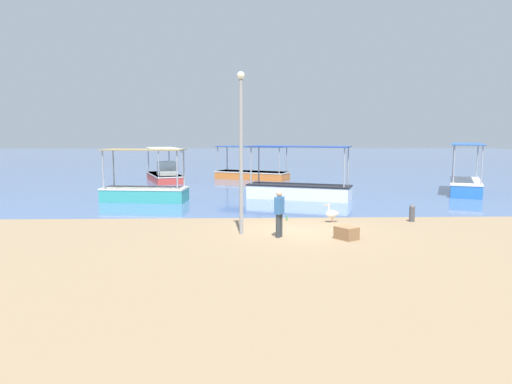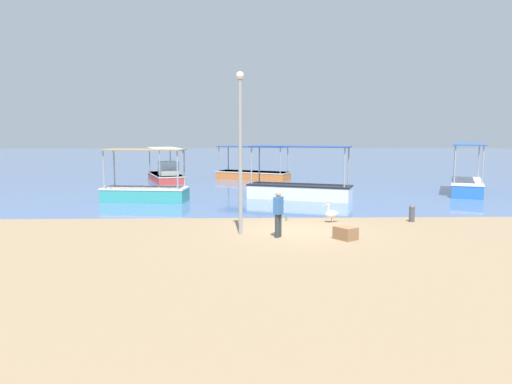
# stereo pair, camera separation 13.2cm
# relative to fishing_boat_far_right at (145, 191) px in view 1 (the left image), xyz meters

# --- Properties ---
(ground) EXTENTS (120.00, 120.00, 0.00)m
(ground) POSITION_rel_fishing_boat_far_right_xyz_m (7.34, -8.45, -0.56)
(ground) COLOR #856D50
(harbor_water) EXTENTS (110.00, 90.00, 0.00)m
(harbor_water) POSITION_rel_fishing_boat_far_right_xyz_m (7.34, 39.55, -0.56)
(harbor_water) COLOR #45608F
(harbor_water) RESTS_ON ground
(fishing_boat_far_right) EXTENTS (4.73, 2.36, 2.83)m
(fishing_boat_far_right) POSITION_rel_fishing_boat_far_right_xyz_m (0.00, 0.00, 0.00)
(fishing_boat_far_right) COLOR teal
(fishing_boat_far_right) RESTS_ON harbor_water
(fishing_boat_center) EXTENTS (3.80, 5.86, 3.04)m
(fishing_boat_center) POSITION_rel_fishing_boat_far_right_xyz_m (19.04, 2.91, 0.02)
(fishing_boat_center) COLOR blue
(fishing_boat_center) RESTS_ON harbor_water
(fishing_boat_far_left) EXTENTS (3.59, 5.83, 2.52)m
(fishing_boat_far_left) POSITION_rel_fishing_boat_far_right_xyz_m (-0.51, 10.85, 0.04)
(fishing_boat_far_left) COLOR #C93F37
(fishing_boat_far_left) RESTS_ON harbor_water
(fishing_boat_outer) EXTENTS (5.99, 3.59, 2.97)m
(fishing_boat_outer) POSITION_rel_fishing_boat_far_right_xyz_m (8.50, 0.64, 0.03)
(fishing_boat_outer) COLOR white
(fishing_boat_outer) RESTS_ON harbor_water
(fishing_boat_near_right) EXTENTS (6.05, 4.22, 2.60)m
(fishing_boat_near_right) POSITION_rel_fishing_boat_far_right_xyz_m (6.14, 12.37, -0.06)
(fishing_boat_near_right) COLOR orange
(fishing_boat_near_right) RESTS_ON harbor_water
(pelican) EXTENTS (0.79, 0.45, 0.80)m
(pelican) POSITION_rel_fishing_boat_far_right_xyz_m (9.02, -6.61, -0.19)
(pelican) COLOR #E0997A
(pelican) RESTS_ON ground
(lamp_post) EXTENTS (0.28, 0.28, 5.93)m
(lamp_post) POSITION_rel_fishing_boat_far_right_xyz_m (5.22, -8.88, 2.76)
(lamp_post) COLOR gray
(lamp_post) RESTS_ON ground
(mooring_bollard) EXTENTS (0.25, 0.25, 0.74)m
(mooring_bollard) POSITION_rel_fishing_boat_far_right_xyz_m (12.44, -6.55, -0.17)
(mooring_bollard) COLOR #47474C
(mooring_bollard) RESTS_ON ground
(fisherman_standing) EXTENTS (0.40, 0.46, 1.69)m
(fisherman_standing) POSITION_rel_fishing_boat_far_right_xyz_m (6.58, -9.48, 0.35)
(fisherman_standing) COLOR #303639
(fisherman_standing) RESTS_ON ground
(cargo_crate) EXTENTS (0.88, 0.93, 0.45)m
(cargo_crate) POSITION_rel_fishing_boat_far_right_xyz_m (8.94, -9.90, -0.34)
(cargo_crate) COLOR olive
(cargo_crate) RESTS_ON ground
(glass_bottle) EXTENTS (0.07, 0.07, 0.27)m
(glass_bottle) POSITION_rel_fishing_boat_far_right_xyz_m (7.17, -6.15, -0.45)
(glass_bottle) COLOR #3F7F4C
(glass_bottle) RESTS_ON ground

